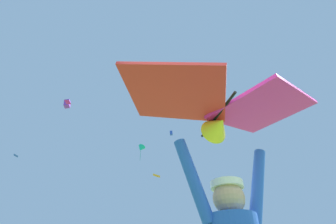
# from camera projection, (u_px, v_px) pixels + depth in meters

# --- Properties ---
(held_stunt_kite) EXTENTS (1.89, 1.05, 0.41)m
(held_stunt_kite) POSITION_uv_depth(u_px,v_px,m) (220.00, 108.00, 2.08)
(held_stunt_kite) COLOR black
(distant_kite_teal_far_center) EXTENTS (1.18, 1.09, 1.85)m
(distant_kite_teal_far_center) POSITION_uv_depth(u_px,v_px,m) (141.00, 149.00, 25.85)
(distant_kite_teal_far_center) COLOR #19B2AD
(distant_kite_magenta_low_right) EXTENTS (0.76, 0.77, 0.24)m
(distant_kite_magenta_low_right) POSITION_uv_depth(u_px,v_px,m) (68.00, 102.00, 25.02)
(distant_kite_magenta_low_right) COLOR #DB2393
(distant_kite_orange_overhead_distant) EXTENTS (0.95, 0.97, 0.35)m
(distant_kite_orange_overhead_distant) POSITION_uv_depth(u_px,v_px,m) (157.00, 175.00, 22.81)
(distant_kite_orange_overhead_distant) COLOR orange
(distant_kite_blue_low_left) EXTENTS (0.85, 0.88, 0.34)m
(distant_kite_blue_low_left) POSITION_uv_depth(u_px,v_px,m) (16.00, 155.00, 33.75)
(distant_kite_blue_low_left) COLOR blue
(distant_kite_purple_mid_right) EXTENTS (0.88, 0.90, 1.12)m
(distant_kite_purple_mid_right) POSITION_uv_depth(u_px,v_px,m) (67.00, 104.00, 28.00)
(distant_kite_purple_mid_right) COLOR purple
(distant_kite_blue_mid_left) EXTENTS (0.57, 0.54, 0.69)m
(distant_kite_blue_mid_left) POSITION_uv_depth(u_px,v_px,m) (171.00, 133.00, 38.43)
(distant_kite_blue_mid_left) COLOR blue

